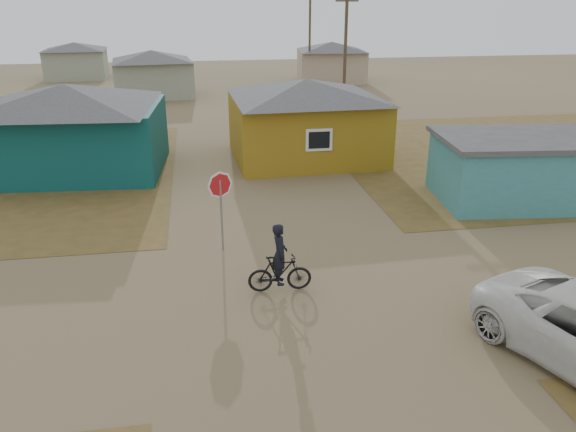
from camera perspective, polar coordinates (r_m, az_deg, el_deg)
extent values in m
plane|color=olive|center=(15.16, 2.64, -8.67)|extent=(120.00, 120.00, 0.00)
cube|color=brown|center=(31.72, 23.13, 5.91)|extent=(20.00, 18.00, 0.00)
cube|color=#0B3E3D|center=(27.59, -21.18, 7.27)|extent=(8.40, 6.54, 3.00)
pyramid|color=#3C3C3F|center=(27.22, -21.75, 11.34)|extent=(8.93, 7.08, 1.00)
cube|color=olive|center=(28.00, 1.83, 8.90)|extent=(7.21, 6.24, 3.00)
pyramid|color=#3C3C3F|center=(27.64, 1.88, 12.85)|extent=(7.72, 6.76, 0.90)
cube|color=silver|center=(25.07, 3.17, 7.73)|extent=(1.20, 0.06, 1.00)
cube|color=black|center=(25.05, 3.19, 7.71)|extent=(0.95, 0.04, 0.75)
cube|color=teal|center=(23.77, 22.33, 4.23)|extent=(6.39, 4.61, 2.40)
cube|color=#3C3C3F|center=(23.45, 22.78, 7.26)|extent=(6.71, 4.93, 0.20)
cube|color=gray|center=(47.32, -13.51, 13.41)|extent=(6.49, 5.60, 2.80)
pyramid|color=#3C3C3F|center=(47.12, -13.71, 15.57)|extent=(7.04, 6.15, 0.80)
cube|color=tan|center=(54.68, 4.40, 14.94)|extent=(6.41, 5.50, 2.80)
pyramid|color=#3C3C3F|center=(54.51, 4.46, 16.82)|extent=(6.95, 6.05, 0.80)
cube|color=gray|center=(60.18, -20.68, 14.23)|extent=(5.75, 5.28, 2.70)
pyramid|color=#3C3C3F|center=(60.03, -20.90, 15.83)|extent=(6.28, 5.81, 0.70)
cylinder|color=#4B3D2D|center=(36.20, 5.81, 15.69)|extent=(0.20, 0.20, 8.00)
cube|color=#4B3D2D|center=(36.02, 6.02, 20.92)|extent=(1.40, 0.10, 0.10)
cylinder|color=#4B3D2D|center=(51.96, 2.22, 17.52)|extent=(0.20, 0.20, 8.00)
cylinder|color=gray|center=(17.70, -6.77, 0.04)|extent=(0.07, 0.07, 2.36)
imported|color=black|center=(15.42, -0.84, -5.85)|extent=(1.77, 0.55, 1.05)
imported|color=black|center=(15.16, -0.85, -3.87)|extent=(0.43, 0.64, 1.73)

